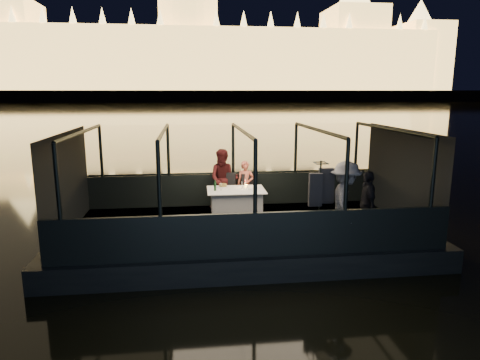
{
  "coord_description": "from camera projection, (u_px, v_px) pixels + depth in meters",
  "views": [
    {
      "loc": [
        -1.25,
        -9.84,
        3.7
      ],
      "look_at": [
        0.0,
        0.4,
        1.55
      ],
      "focal_mm": 32.0,
      "sensor_mm": 36.0,
      "label": 1
    }
  ],
  "objects": [
    {
      "name": "plate_near",
      "position": [
        253.0,
        189.0,
        10.82
      ],
      "size": [
        0.3,
        0.3,
        0.02
      ],
      "primitive_type": "cylinder",
      "rotation": [
        0.0,
        0.0,
        -0.17
      ],
      "color": "silver",
      "rests_on": "dining_table_central"
    },
    {
      "name": "end_wall_fore",
      "position": [
        67.0,
        184.0,
        9.65
      ],
      "size": [
        0.02,
        4.0,
        2.3
      ],
      "primitive_type": null,
      "color": "black",
      "rests_on": "boat_deck"
    },
    {
      "name": "end_wall_aft",
      "position": [
        402.0,
        175.0,
        10.6
      ],
      "size": [
        0.02,
        4.0,
        2.3
      ],
      "primitive_type": null,
      "color": "black",
      "rests_on": "boat_deck"
    },
    {
      "name": "parliament_building",
      "position": [
        188.0,
        28.0,
        174.62
      ],
      "size": [
        220.0,
        32.0,
        60.0
      ],
      "primitive_type": null,
      "color": "#F2D18C",
      "rests_on": "embankment"
    },
    {
      "name": "gunwale_starboard",
      "position": [
        255.0,
        235.0,
        8.32
      ],
      "size": [
        8.0,
        0.08,
        0.9
      ],
      "primitive_type": "cube",
      "color": "black",
      "rests_on": "boat_deck"
    },
    {
      "name": "plate_far",
      "position": [
        221.0,
        187.0,
        11.0
      ],
      "size": [
        0.33,
        0.33,
        0.02
      ],
      "primitive_type": "cylinder",
      "rotation": [
        0.0,
        0.0,
        -0.32
      ],
      "color": "silver",
      "rests_on": "dining_table_central"
    },
    {
      "name": "passenger_stripe",
      "position": [
        345.0,
        205.0,
        8.99
      ],
      "size": [
        0.91,
        1.28,
        1.79
      ],
      "primitive_type": "imported",
      "rotation": [
        0.0,
        0.0,
        1.33
      ],
      "color": "white",
      "rests_on": "boat_deck"
    },
    {
      "name": "dining_table_central",
      "position": [
        236.0,
        204.0,
        10.85
      ],
      "size": [
        1.47,
        1.08,
        0.77
      ],
      "primitive_type": "cube",
      "rotation": [
        0.0,
        0.0,
        -0.02
      ],
      "color": "silver",
      "rests_on": "boat_deck"
    },
    {
      "name": "cabin_glass_starboard",
      "position": [
        255.0,
        177.0,
        8.09
      ],
      "size": [
        8.0,
        0.02,
        1.4
      ],
      "primitive_type": null,
      "color": "#99B2B2",
      "rests_on": "gunwale_starboard"
    },
    {
      "name": "cabin_glass_port",
      "position": [
        233.0,
        149.0,
        11.97
      ],
      "size": [
        8.0,
        0.02,
        1.4
      ],
      "primitive_type": null,
      "color": "#99B2B2",
      "rests_on": "gunwale_port"
    },
    {
      "name": "cabin_roof_glass",
      "position": [
        242.0,
        131.0,
        9.89
      ],
      "size": [
        8.0,
        4.0,
        0.02
      ],
      "primitive_type": null,
      "color": "#99B2B2",
      "rests_on": "boat_deck"
    },
    {
      "name": "wine_glass_red",
      "position": [
        245.0,
        183.0,
        11.09
      ],
      "size": [
        0.08,
        0.08,
        0.19
      ],
      "primitive_type": null,
      "rotation": [
        0.0,
        0.0,
        -0.23
      ],
      "color": "white",
      "rests_on": "dining_table_central"
    },
    {
      "name": "coat_stand",
      "position": [
        319.0,
        202.0,
        9.0
      ],
      "size": [
        0.59,
        0.53,
        1.79
      ],
      "primitive_type": null,
      "rotation": [
        0.0,
        0.0,
        -0.3
      ],
      "color": "black",
      "rests_on": "boat_deck"
    },
    {
      "name": "wine_bottle",
      "position": [
        215.0,
        185.0,
        10.62
      ],
      "size": [
        0.06,
        0.06,
        0.28
      ],
      "primitive_type": "cylinder",
      "rotation": [
        0.0,
        0.0,
        -0.06
      ],
      "color": "#153A1A",
      "rests_on": "dining_table_central"
    },
    {
      "name": "gunwale_port",
      "position": [
        233.0,
        189.0,
        12.21
      ],
      "size": [
        8.0,
        0.08,
        0.9
      ],
      "primitive_type": "cube",
      "color": "black",
      "rests_on": "boat_deck"
    },
    {
      "name": "person_woman_coral",
      "position": [
        245.0,
        182.0,
        11.78
      ],
      "size": [
        0.53,
        0.4,
        1.32
      ],
      "primitive_type": "imported",
      "rotation": [
        0.0,
        0.0,
        -0.19
      ],
      "color": "#E36E52",
      "rests_on": "boat_deck"
    },
    {
      "name": "amber_candle",
      "position": [
        246.0,
        186.0,
        11.02
      ],
      "size": [
        0.07,
        0.07,
        0.08
      ],
      "primitive_type": "cylinder",
      "rotation": [
        0.0,
        0.0,
        0.25
      ],
      "color": "gold",
      "rests_on": "dining_table_central"
    },
    {
      "name": "canopy_ribs",
      "position": [
        242.0,
        179.0,
        10.12
      ],
      "size": [
        8.0,
        4.0,
        2.3
      ],
      "primitive_type": null,
      "color": "black",
      "rests_on": "boat_deck"
    },
    {
      "name": "chair_port_right",
      "position": [
        250.0,
        194.0,
        11.65
      ],
      "size": [
        0.56,
        0.56,
        0.97
      ],
      "primitive_type": "cube",
      "rotation": [
        0.0,
        0.0,
        0.3
      ],
      "color": "black",
      "rests_on": "boat_deck"
    },
    {
      "name": "boat_deck",
      "position": [
        242.0,
        226.0,
        10.36
      ],
      "size": [
        8.0,
        4.0,
        0.04
      ],
      "primitive_type": "cube",
      "color": "black",
      "rests_on": "boat_hull"
    },
    {
      "name": "river_water",
      "position": [
        193.0,
        109.0,
        88.21
      ],
      "size": [
        500.0,
        500.0,
        0.0
      ],
      "primitive_type": "plane",
      "color": "black",
      "rests_on": "ground"
    },
    {
      "name": "boat_hull",
      "position": [
        242.0,
        245.0,
        10.46
      ],
      "size": [
        8.6,
        4.4,
        1.0
      ],
      "primitive_type": "cube",
      "color": "black",
      "rests_on": "river_water"
    },
    {
      "name": "person_man_maroon",
      "position": [
        224.0,
        182.0,
        11.71
      ],
      "size": [
        0.9,
        0.76,
        1.66
      ],
      "primitive_type": "imported",
      "rotation": [
        0.0,
        0.0,
        -0.19
      ],
      "color": "#3E1112",
      "rests_on": "boat_deck"
    },
    {
      "name": "passenger_dark",
      "position": [
        367.0,
        200.0,
        9.43
      ],
      "size": [
        0.49,
        0.93,
        1.5
      ],
      "primitive_type": "imported",
      "rotation": [
        0.0,
        0.0,
        4.57
      ],
      "color": "black",
      "rests_on": "boat_deck"
    },
    {
      "name": "chair_port_left",
      "position": [
        228.0,
        194.0,
        11.61
      ],
      "size": [
        0.61,
        0.61,
        1.0
      ],
      "primitive_type": "cube",
      "rotation": [
        0.0,
        0.0,
        -0.4
      ],
      "color": "black",
      "rests_on": "boat_deck"
    },
    {
      "name": "wine_glass_white",
      "position": [
        221.0,
        186.0,
        10.69
      ],
      "size": [
        0.06,
        0.06,
        0.17
      ],
      "primitive_type": null,
      "rotation": [
        0.0,
        0.0,
        0.07
      ],
      "color": "silver",
      "rests_on": "dining_table_central"
    },
    {
      "name": "wine_glass_empty",
      "position": [
        242.0,
        185.0,
        10.85
      ],
      "size": [
        0.06,
        0.06,
        0.17
      ],
      "primitive_type": null,
      "rotation": [
        0.0,
        0.0,
        -0.04
      ],
      "color": "silver",
      "rests_on": "dining_table_central"
    },
    {
      "name": "bread_basket",
      "position": [
        223.0,
        185.0,
        11.07
      ],
      "size": [
        0.26,
        0.26,
        0.08
      ],
      "primitive_type": "cylinder",
      "rotation": [
        0.0,
        0.0,
        -0.38
      ],
      "color": "olive",
      "rests_on": "dining_table_central"
    },
    {
      "name": "embankment",
      "position": [
        190.0,
        97.0,
        214.34
      ],
      "size": [
        400.0,
        140.0,
        6.0
      ],
      "primitive_type": "cube",
      "color": "#423D33",
      "rests_on": "ground"
    }
  ]
}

